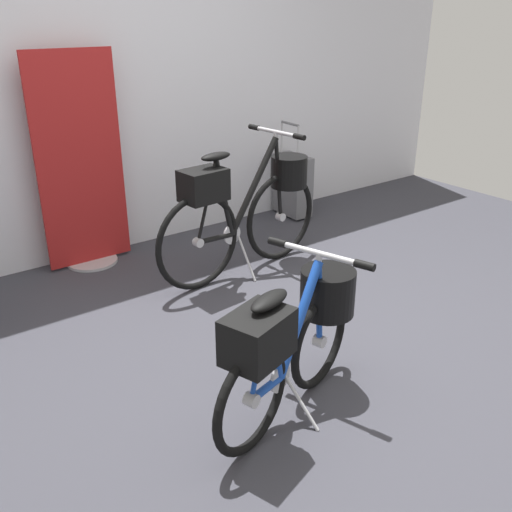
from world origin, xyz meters
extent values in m
plane|color=#38383F|center=(0.00, 0.00, 0.00)|extent=(6.80, 6.80, 0.00)
cube|color=silver|center=(0.00, 2.04, 1.33)|extent=(6.80, 0.10, 2.65)
cylinder|color=#B7B7BC|center=(-0.41, 1.85, 0.01)|extent=(0.36, 0.36, 0.02)
cube|color=#A51E1E|center=(-0.41, 1.85, 0.75)|extent=(0.60, 0.02, 1.46)
torus|color=black|center=(-0.08, -0.23, 0.24)|extent=(0.47, 0.18, 0.48)
cylinder|color=#B7B7BC|center=(-0.08, -0.23, 0.24)|extent=(0.07, 0.07, 0.06)
torus|color=black|center=(-0.61, -0.39, 0.24)|extent=(0.47, 0.18, 0.48)
cylinder|color=#B7B7BC|center=(-0.61, -0.39, 0.24)|extent=(0.07, 0.07, 0.06)
cylinder|color=#1947B2|center=(-0.51, -0.36, 0.23)|extent=(0.21, 0.10, 0.05)
cylinder|color=#1947B2|center=(-0.27, -0.28, 0.45)|extent=(0.33, 0.14, 0.47)
cylinder|color=#1947B2|center=(-0.45, -0.34, 0.43)|extent=(0.13, 0.07, 0.41)
cylinder|color=#1947B2|center=(-0.51, -0.36, 0.23)|extent=(0.21, 0.09, 0.04)
cylinder|color=#1947B2|center=(-0.10, -0.23, 0.46)|extent=(0.08, 0.05, 0.44)
cylinder|color=#1947B2|center=(-0.55, -0.37, 0.43)|extent=(0.14, 0.06, 0.39)
ellipsoid|color=black|center=(-0.49, -0.36, 0.65)|extent=(0.24, 0.15, 0.05)
cylinder|color=#B7B7BC|center=(-0.12, -0.24, 0.69)|extent=(0.03, 0.03, 0.04)
cylinder|color=#B7B7BC|center=(-0.12, -0.24, 0.71)|extent=(0.16, 0.43, 0.03)
cylinder|color=black|center=(-0.06, -0.45, 0.71)|extent=(0.06, 0.10, 0.04)
cylinder|color=black|center=(-0.19, -0.03, 0.71)|extent=(0.06, 0.10, 0.04)
cylinder|color=#B7B7BC|center=(-0.41, -0.33, 0.23)|extent=(0.14, 0.06, 0.14)
cylinder|color=#B7B7BC|center=(-0.34, -0.40, 0.11)|extent=(0.07, 0.19, 0.23)
cylinder|color=black|center=(-0.03, -0.21, 0.48)|extent=(0.33, 0.33, 0.22)
cube|color=black|center=(-0.57, -0.38, 0.52)|extent=(0.33, 0.28, 0.20)
torus|color=black|center=(0.75, 1.09, 0.32)|extent=(0.65, 0.10, 0.64)
cylinder|color=#B7B7BC|center=(0.75, 1.09, 0.32)|extent=(0.06, 0.06, 0.06)
torus|color=black|center=(0.01, 1.03, 0.32)|extent=(0.65, 0.10, 0.64)
cylinder|color=#B7B7BC|center=(0.01, 1.03, 0.32)|extent=(0.06, 0.06, 0.06)
cylinder|color=black|center=(0.15, 1.04, 0.31)|extent=(0.29, 0.06, 0.05)
cylinder|color=black|center=(0.49, 1.07, 0.60)|extent=(0.44, 0.08, 0.62)
cylinder|color=black|center=(0.23, 1.05, 0.57)|extent=(0.16, 0.05, 0.54)
cylinder|color=black|center=(0.15, 1.04, 0.31)|extent=(0.28, 0.05, 0.04)
cylinder|color=black|center=(0.72, 1.09, 0.61)|extent=(0.09, 0.04, 0.58)
cylinder|color=black|center=(0.09, 1.03, 0.58)|extent=(0.18, 0.04, 0.52)
ellipsoid|color=black|center=(0.17, 1.04, 0.86)|extent=(0.23, 0.11, 0.05)
cylinder|color=#B7B7BC|center=(0.69, 1.09, 0.92)|extent=(0.03, 0.03, 0.04)
cylinder|color=#B7B7BC|center=(0.69, 1.09, 0.94)|extent=(0.07, 0.44, 0.03)
cylinder|color=black|center=(0.71, 0.87, 0.94)|extent=(0.04, 0.09, 0.04)
cylinder|color=black|center=(0.67, 1.31, 0.94)|extent=(0.04, 0.09, 0.04)
cylinder|color=#B7B7BC|center=(0.29, 1.05, 0.31)|extent=(0.14, 0.03, 0.14)
cylinder|color=#B7B7BC|center=(0.35, 0.97, 0.15)|extent=(0.03, 0.19, 0.30)
cylinder|color=black|center=(0.82, 1.10, 0.64)|extent=(0.28, 0.28, 0.22)
cube|color=black|center=(0.07, 1.03, 0.69)|extent=(0.30, 0.22, 0.20)
cube|color=slate|center=(1.43, 1.77, 0.28)|extent=(0.20, 0.37, 0.52)
cylinder|color=#B7B7BC|center=(1.38, 1.66, 0.68)|extent=(0.02, 0.02, 0.28)
cylinder|color=#B7B7BC|center=(1.40, 1.89, 0.68)|extent=(0.02, 0.02, 0.28)
cylinder|color=slate|center=(1.39, 1.78, 0.82)|extent=(0.03, 0.23, 0.02)
cylinder|color=black|center=(1.48, 1.64, 0.02)|extent=(0.04, 0.02, 0.04)
cylinder|color=black|center=(1.50, 1.90, 0.02)|extent=(0.04, 0.02, 0.04)
camera|label=1|loc=(-1.73, -1.92, 1.71)|focal=40.03mm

